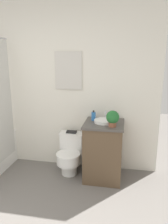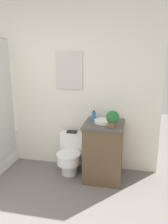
{
  "view_description": "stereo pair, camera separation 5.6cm",
  "coord_description": "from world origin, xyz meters",
  "px_view_note": "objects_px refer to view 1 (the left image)",
  "views": [
    {
      "loc": [
        1.16,
        -0.85,
        1.71
      ],
      "look_at": [
        0.64,
        1.87,
        1.01
      ],
      "focal_mm": 35.0,
      "sensor_mm": 36.0,
      "label": 1
    },
    {
      "loc": [
        1.21,
        -0.84,
        1.71
      ],
      "look_at": [
        0.64,
        1.87,
        1.01
      ],
      "focal_mm": 35.0,
      "sensor_mm": 36.0,
      "label": 2
    }
  ],
  "objects_px": {
    "sink": "(104,121)",
    "soap_bottle": "(94,116)",
    "toilet": "(70,154)",
    "potted_plant": "(113,118)",
    "book_on_tank": "(72,132)"
  },
  "relations": [
    {
      "from": "sink",
      "to": "soap_bottle",
      "type": "relative_size",
      "value": 2.19
    },
    {
      "from": "sink",
      "to": "potted_plant",
      "type": "distance_m",
      "value": 0.23
    },
    {
      "from": "toilet",
      "to": "sink",
      "type": "distance_m",
      "value": 0.75
    },
    {
      "from": "toilet",
      "to": "soap_bottle",
      "type": "xyz_separation_m",
      "value": [
        0.34,
        0.05,
        0.6
      ]
    },
    {
      "from": "toilet",
      "to": "sink",
      "type": "xyz_separation_m",
      "value": [
        0.51,
        -0.03,
        0.56
      ]
    },
    {
      "from": "sink",
      "to": "book_on_tank",
      "type": "distance_m",
      "value": 0.58
    },
    {
      "from": "toilet",
      "to": "potted_plant",
      "type": "bearing_deg",
      "value": -17.05
    },
    {
      "from": "toilet",
      "to": "book_on_tank",
      "type": "height_order",
      "value": "book_on_tank"
    },
    {
      "from": "potted_plant",
      "to": "book_on_tank",
      "type": "height_order",
      "value": "potted_plant"
    },
    {
      "from": "book_on_tank",
      "to": "soap_bottle",
      "type": "bearing_deg",
      "value": -11.98
    },
    {
      "from": "toilet",
      "to": "soap_bottle",
      "type": "distance_m",
      "value": 0.69
    },
    {
      "from": "soap_bottle",
      "to": "book_on_tank",
      "type": "relative_size",
      "value": 0.96
    },
    {
      "from": "sink",
      "to": "soap_bottle",
      "type": "xyz_separation_m",
      "value": [
        -0.16,
        0.07,
        0.04
      ]
    },
    {
      "from": "toilet",
      "to": "potted_plant",
      "type": "distance_m",
      "value": 0.93
    },
    {
      "from": "toilet",
      "to": "soap_bottle",
      "type": "relative_size",
      "value": 4.1
    }
  ]
}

